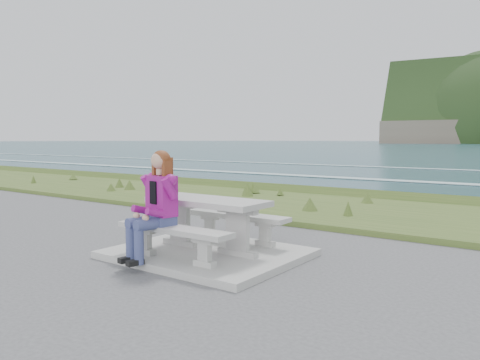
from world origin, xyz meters
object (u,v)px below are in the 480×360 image
Objects in this scene: seated_woman at (152,220)px; bench_seaward at (236,219)px; bench_landward at (173,234)px; picnic_table at (207,210)px.

bench_seaward is at bearing 90.51° from seated_woman.
seated_woman reaches higher than bench_seaward.
seated_woman is at bearing -152.30° from bench_landward.
picnic_table is 1.24× the size of seated_woman.
bench_landward is 0.35m from seated_woman.
bench_seaward is 1.57m from seated_woman.
seated_woman is (-0.26, -1.54, 0.19)m from bench_seaward.
picnic_table is 1.00× the size of bench_landward.
picnic_table is 0.88m from seated_woman.
bench_landward is at bearing 37.83° from seated_woman.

